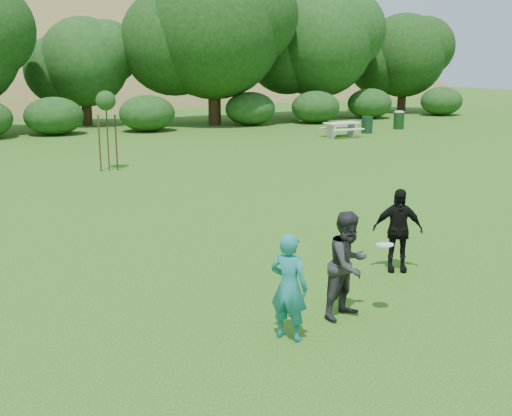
{
  "coord_description": "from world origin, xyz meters",
  "views": [
    {
      "loc": [
        -5.59,
        -7.91,
        3.99
      ],
      "look_at": [
        0.0,
        3.0,
        1.1
      ],
      "focal_mm": 45.0,
      "sensor_mm": 36.0,
      "label": 1
    }
  ],
  "objects_px": {
    "player_black": "(398,230)",
    "picnic_table": "(342,127)",
    "player_grey": "(348,265)",
    "sapling": "(106,103)",
    "player_teal": "(289,287)",
    "trash_can_near": "(367,125)",
    "trash_can_lidded": "(399,119)"
  },
  "relations": [
    {
      "from": "player_black",
      "to": "picnic_table",
      "type": "distance_m",
      "value": 21.12
    },
    {
      "from": "player_grey",
      "to": "sapling",
      "type": "bearing_deg",
      "value": 71.92
    },
    {
      "from": "player_teal",
      "to": "sapling",
      "type": "xyz_separation_m",
      "value": [
        1.32,
        15.2,
        1.63
      ]
    },
    {
      "from": "trash_can_near",
      "to": "picnic_table",
      "type": "xyz_separation_m",
      "value": [
        -2.21,
        -0.83,
        0.07
      ]
    },
    {
      "from": "player_teal",
      "to": "sapling",
      "type": "height_order",
      "value": "sapling"
    },
    {
      "from": "player_teal",
      "to": "trash_can_lidded",
      "type": "distance_m",
      "value": 28.94
    },
    {
      "from": "trash_can_near",
      "to": "trash_can_lidded",
      "type": "height_order",
      "value": "trash_can_lidded"
    },
    {
      "from": "trash_can_near",
      "to": "trash_can_lidded",
      "type": "bearing_deg",
      "value": 16.53
    },
    {
      "from": "player_teal",
      "to": "player_black",
      "type": "bearing_deg",
      "value": -96.13
    },
    {
      "from": "trash_can_near",
      "to": "player_grey",
      "type": "bearing_deg",
      "value": -127.4
    },
    {
      "from": "sapling",
      "to": "trash_can_near",
      "type": "bearing_deg",
      "value": 19.03
    },
    {
      "from": "player_black",
      "to": "trash_can_near",
      "type": "distance_m",
      "value": 23.03
    },
    {
      "from": "player_black",
      "to": "trash_can_near",
      "type": "relative_size",
      "value": 1.78
    },
    {
      "from": "player_black",
      "to": "picnic_table",
      "type": "height_order",
      "value": "player_black"
    },
    {
      "from": "sapling",
      "to": "trash_can_lidded",
      "type": "height_order",
      "value": "sapling"
    },
    {
      "from": "player_black",
      "to": "trash_can_near",
      "type": "bearing_deg",
      "value": 85.05
    },
    {
      "from": "player_black",
      "to": "trash_can_near",
      "type": "xyz_separation_m",
      "value": [
        13.32,
        18.79,
        -0.35
      ]
    },
    {
      "from": "trash_can_lidded",
      "to": "picnic_table",
      "type": "bearing_deg",
      "value": -161.72
    },
    {
      "from": "sapling",
      "to": "player_black",
      "type": "bearing_deg",
      "value": -81.39
    },
    {
      "from": "trash_can_near",
      "to": "sapling",
      "type": "height_order",
      "value": "sapling"
    },
    {
      "from": "player_teal",
      "to": "picnic_table",
      "type": "relative_size",
      "value": 0.88
    },
    {
      "from": "trash_can_near",
      "to": "picnic_table",
      "type": "bearing_deg",
      "value": -159.5
    },
    {
      "from": "sapling",
      "to": "picnic_table",
      "type": "height_order",
      "value": "sapling"
    },
    {
      "from": "player_black",
      "to": "trash_can_lidded",
      "type": "bearing_deg",
      "value": 80.9
    },
    {
      "from": "picnic_table",
      "to": "trash_can_near",
      "type": "bearing_deg",
      "value": 20.5
    },
    {
      "from": "player_black",
      "to": "picnic_table",
      "type": "relative_size",
      "value": 0.89
    },
    {
      "from": "picnic_table",
      "to": "sapling",
      "type": "bearing_deg",
      "value": -161.22
    },
    {
      "from": "player_black",
      "to": "sapling",
      "type": "xyz_separation_m",
      "value": [
        -2.04,
        13.49,
        1.62
      ]
    },
    {
      "from": "picnic_table",
      "to": "trash_can_lidded",
      "type": "height_order",
      "value": "trash_can_lidded"
    },
    {
      "from": "player_grey",
      "to": "trash_can_lidded",
      "type": "distance_m",
      "value": 27.89
    },
    {
      "from": "player_black",
      "to": "sapling",
      "type": "distance_m",
      "value": 13.74
    },
    {
      "from": "player_grey",
      "to": "picnic_table",
      "type": "relative_size",
      "value": 0.94
    }
  ]
}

